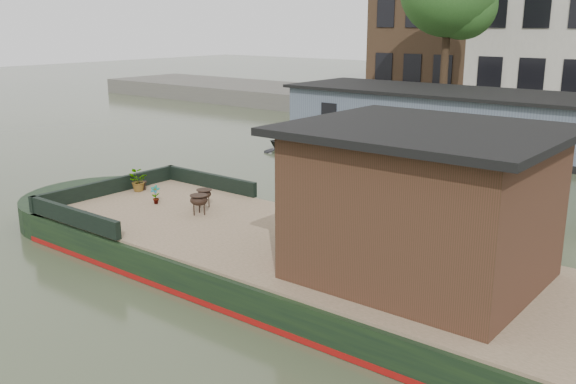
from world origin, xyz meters
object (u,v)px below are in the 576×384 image
Objects in this scene: potted_plant_a at (155,195)px; dinghy at (310,144)px; bicycle at (312,225)px; brazier_rear at (199,205)px; brazier_front at (204,198)px; cabin at (422,202)px.

dinghy is (-2.60, 9.26, -0.50)m from potted_plant_a.
brazier_rear is (-3.14, 0.25, -0.24)m from bicycle.
brazier_front is 0.91× the size of brazier_rear.
potted_plant_a is at bearing -152.68° from brazier_front.
cabin is at bearing -64.35° from bicycle.
bicycle is at bearing -4.63° from brazier_rear.
brazier_front reaches higher than dinghy.
bicycle is 4.52m from potted_plant_a.
dinghy is (-9.18, 9.40, -1.52)m from cabin.
bicycle is 3.58m from brazier_front.
cabin is 5.70m from brazier_front.
potted_plant_a is at bearing -178.49° from brazier_rear.
potted_plant_a is at bearing 110.49° from bicycle.
cabin reaches higher than dinghy.
potted_plant_a is 1.15m from brazier_front.
cabin is 2.31× the size of bicycle.
cabin is 2.21m from bicycle.
brazier_front is 0.11× the size of dinghy.
cabin is 10.27× the size of brazier_front.
potted_plant_a is (-6.59, 0.13, -1.02)m from cabin.
brazier_front is at bearing 173.25° from cabin.
cabin is 9.31× the size of brazier_rear.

